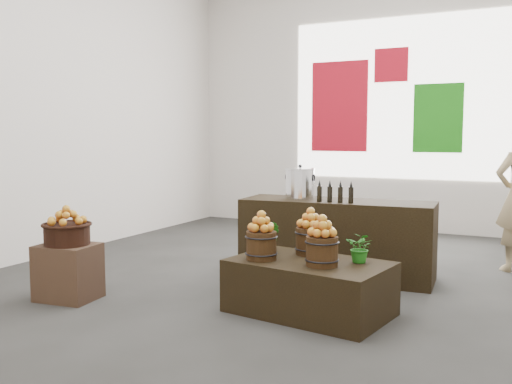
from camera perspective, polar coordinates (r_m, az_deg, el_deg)
The scene contains 21 objects.
ground at distance 5.85m, azimuth 3.07°, elevation -8.68°, with size 7.00×7.00×0.00m, color #343432.
back_wall at distance 9.00m, azimuth 12.09°, elevation 9.06°, with size 6.00×0.04×4.00m, color silver.
back_opening at distance 8.91m, azimuth 13.95°, elevation 9.06°, with size 3.20×0.02×2.40m, color white.
deco_red_left at distance 9.14m, azimuth 8.34°, elevation 8.45°, with size 0.90×0.04×1.40m, color #B50D1F.
deco_green_right at distance 8.78m, azimuth 17.74°, elevation 7.05°, with size 0.70×0.04×1.00m, color #1A7B13.
deco_red_upper at distance 8.97m, azimuth 13.37°, elevation 12.25°, with size 0.50×0.04×0.50m, color #B50D1F.
crate at distance 5.35m, azimuth -18.26°, elevation -7.60°, with size 0.49×0.40×0.49m, color brown.
wicker_basket at distance 5.29m, azimuth -18.38°, elevation -4.06°, with size 0.39×0.39×0.18m, color black.
apples_in_basket at distance 5.26m, azimuth -18.43°, elevation -2.22°, with size 0.31×0.31×0.16m, color #A4051D, non-canonical shape.
display_table at distance 4.73m, azimuth 5.36°, elevation -9.45°, with size 1.25×0.77×0.43m, color black.
apple_bucket_front_left at distance 4.69m, azimuth 0.53°, elevation -5.37°, with size 0.25×0.25×0.23m, color #38200F.
apples_in_bucket_front_left at distance 4.66m, azimuth 0.54°, elevation -2.96°, with size 0.19×0.19×0.17m, color #A4051D, non-canonical shape.
apple_bucket_front_right at distance 4.49m, azimuth 6.61°, elevation -5.91°, with size 0.25×0.25×0.23m, color #38200F.
apples_in_bucket_front_right at distance 4.45m, azimuth 6.64°, elevation -3.39°, with size 0.19×0.19×0.17m, color #A4051D, non-canonical shape.
apple_bucket_rear at distance 4.91m, azimuth 5.46°, elevation -4.90°, with size 0.25×0.25×0.23m, color #38200F.
apples_in_bucket_rear at distance 4.88m, azimuth 5.48°, elevation -2.59°, with size 0.19×0.19×0.17m, color #A4051D, non-canonical shape.
herb_garnish_right at distance 4.65m, azimuth 10.43°, elevation -5.49°, with size 0.22×0.19×0.25m, color #1A6615.
herb_garnish_left at distance 4.97m, azimuth 1.53°, elevation -4.48°, with size 0.15×0.12×0.28m, color #1A6615.
counter at distance 5.90m, azimuth 8.06°, elevation -4.65°, with size 1.94×0.62×0.79m, color black.
stock_pot_left at distance 5.94m, azimuth 4.42°, elevation 0.76°, with size 0.30×0.30×0.30m, color silver.
oil_cruets at distance 5.65m, azimuth 7.65°, elevation 0.07°, with size 0.28×0.05×0.22m, color black, non-canonical shape.
Camera 1 is at (2.23, -5.21, 1.45)m, focal length 40.00 mm.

